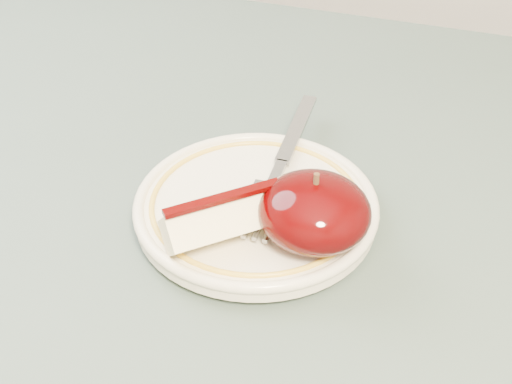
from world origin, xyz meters
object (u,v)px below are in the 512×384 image
(plate, at_px, (256,207))
(apple_half, at_px, (314,212))
(fork, at_px, (281,163))
(table, at_px, (160,333))

(plate, height_order, apple_half, apple_half)
(fork, bearing_deg, table, 145.41)
(apple_half, height_order, fork, apple_half)
(fork, bearing_deg, apple_half, -150.74)
(plate, bearing_deg, fork, 83.42)
(table, height_order, fork, fork)
(table, height_order, apple_half, apple_half)
(table, xyz_separation_m, fork, (0.07, 0.11, 0.11))
(apple_half, bearing_deg, plate, 153.41)
(plate, relative_size, apple_half, 2.35)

